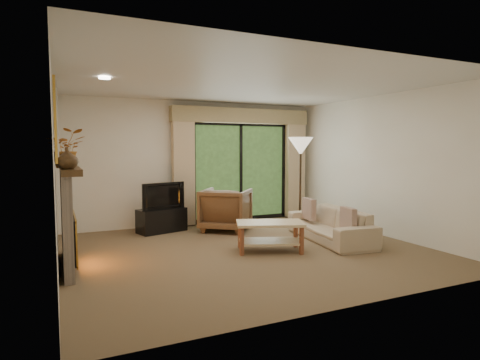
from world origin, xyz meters
name	(u,v)px	position (x,y,z in m)	size (l,w,h in m)	color
floor	(248,250)	(0.00, 0.00, 0.00)	(5.50, 5.50, 0.00)	brown
ceiling	(248,84)	(0.00, 0.00, 2.60)	(5.50, 5.50, 0.00)	silver
wall_back	(197,163)	(0.00, 2.50, 1.30)	(5.00, 5.00, 0.00)	white
wall_front	(356,180)	(0.00, -2.50, 1.30)	(5.00, 5.00, 0.00)	white
wall_left	(55,173)	(-2.75, 0.00, 1.30)	(5.00, 5.00, 0.00)	white
wall_right	(382,165)	(2.75, 0.00, 1.30)	(5.00, 5.00, 0.00)	white
fireplace	(66,218)	(-2.63, 0.20, 0.69)	(0.24, 1.70, 1.37)	slate
mirror	(56,123)	(-2.71, 0.20, 1.95)	(0.07, 1.45, 1.02)	gold
sliding_door	(241,172)	(1.00, 2.45, 1.10)	(2.26, 0.10, 2.16)	black
curtain_left	(183,169)	(-0.35, 2.34, 1.20)	(0.45, 0.18, 2.35)	#C9AD87
curtain_right	(295,166)	(2.35, 2.34, 1.20)	(0.45, 0.18, 2.35)	#C9AD87
cornice	(242,116)	(1.00, 2.36, 2.32)	(3.20, 0.24, 0.32)	tan
media_console	(162,220)	(-0.91, 1.95, 0.23)	(0.91, 0.41, 0.46)	black
tv	(161,195)	(-0.91, 1.95, 0.71)	(0.89, 0.12, 0.51)	black
armchair	(226,209)	(0.28, 1.57, 0.42)	(0.89, 0.91, 0.83)	brown
sofa	(330,225)	(1.61, 0.01, 0.28)	(1.93, 0.75, 0.56)	tan
pillow_near	(348,219)	(1.54, -0.55, 0.48)	(0.10, 0.36, 0.36)	brown
pillow_far	(309,209)	(1.54, 0.56, 0.49)	(0.10, 0.39, 0.39)	brown
coffee_table	(270,237)	(0.29, -0.20, 0.23)	(1.04, 0.57, 0.47)	beige
floor_lamp	(300,183)	(1.71, 1.12, 0.92)	(0.49, 0.49, 1.84)	beige
vase	(67,158)	(-2.61, -0.43, 1.50)	(0.25, 0.25, 0.26)	#452E19
branches	(66,148)	(-2.61, -0.09, 1.62)	(0.45, 0.39, 0.50)	#B36C27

